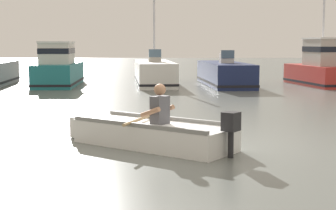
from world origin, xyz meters
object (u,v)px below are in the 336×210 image
Objects in this scene: moored_boat_teal at (58,69)px; moored_boat_red at (322,68)px; moored_boat_white at (154,73)px; rowboat_with_person at (151,133)px; moored_boat_navy at (225,74)px.

moored_boat_teal is 12.03m from moored_boat_red.
moored_boat_teal is 0.75× the size of moored_boat_white.
rowboat_with_person is 16.10m from moored_boat_red.
moored_boat_teal is at bearing 107.44° from rowboat_with_person.
rowboat_with_person is at bearing -117.83° from moored_boat_red.
moored_boat_teal is 1.07× the size of moored_boat_red.
moored_boat_navy is (3.27, -0.77, -0.02)m from moored_boat_white.
moored_boat_white reaches higher than moored_boat_teal.
rowboat_with_person is 14.91m from moored_boat_navy.
rowboat_with_person is 0.68× the size of moored_boat_red.
moored_boat_navy is at bearing 1.54° from moored_boat_teal.
moored_boat_red reaches higher than moored_boat_teal.
rowboat_with_person is 0.52× the size of moored_boat_navy.
moored_boat_white is 1.07× the size of moored_boat_navy.
moored_boat_navy is (7.61, 0.21, -0.26)m from moored_boat_teal.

